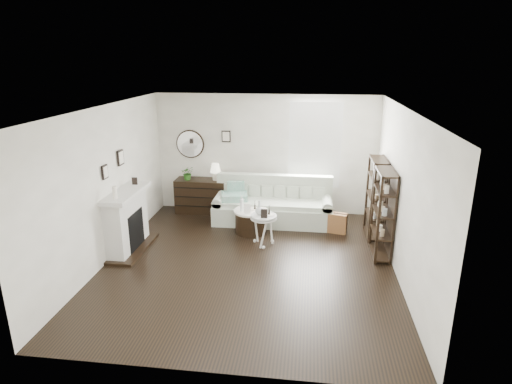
# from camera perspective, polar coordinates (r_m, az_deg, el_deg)

# --- Properties ---
(room) EXTENTS (5.50, 5.50, 5.50)m
(room) POSITION_cam_1_polar(r_m,az_deg,el_deg) (9.61, 5.64, 6.26)
(room) COLOR black
(room) RESTS_ON ground
(fireplace) EXTENTS (0.50, 1.40, 1.84)m
(fireplace) POSITION_cam_1_polar(r_m,az_deg,el_deg) (8.30, -16.76, -3.93)
(fireplace) COLOR silver
(fireplace) RESTS_ON ground
(shelf_unit_far) EXTENTS (0.30, 0.80, 1.60)m
(shelf_unit_far) POSITION_cam_1_polar(r_m,az_deg,el_deg) (8.80, 15.69, -0.77)
(shelf_unit_far) COLOR black
(shelf_unit_far) RESTS_ON ground
(shelf_unit_near) EXTENTS (0.30, 0.80, 1.60)m
(shelf_unit_near) POSITION_cam_1_polar(r_m,az_deg,el_deg) (7.96, 16.57, -2.81)
(shelf_unit_near) COLOR black
(shelf_unit_near) RESTS_ON ground
(sofa) EXTENTS (2.55, 0.88, 0.99)m
(sofa) POSITION_cam_1_polar(r_m,az_deg,el_deg) (9.38, 2.28, -2.01)
(sofa) COLOR #B3BFAA
(sofa) RESTS_ON ground
(quilt) EXTENTS (0.63, 0.56, 0.14)m
(quilt) POSITION_cam_1_polar(r_m,az_deg,el_deg) (9.28, -2.91, -0.59)
(quilt) COLOR #289376
(quilt) RESTS_ON sofa
(suitcase) EXTENTS (0.65, 0.34, 0.41)m
(suitcase) POSITION_cam_1_polar(r_m,az_deg,el_deg) (9.00, 10.04, -3.99)
(suitcase) COLOR brown
(suitcase) RESTS_ON ground
(dresser) EXTENTS (1.18, 0.51, 0.78)m
(dresser) POSITION_cam_1_polar(r_m,az_deg,el_deg) (10.00, -7.24, -0.49)
(dresser) COLOR black
(dresser) RESTS_ON ground
(table_lamp) EXTENTS (0.29, 0.29, 0.38)m
(table_lamp) POSITION_cam_1_polar(r_m,az_deg,el_deg) (9.75, -5.42, 2.69)
(table_lamp) COLOR white
(table_lamp) RESTS_ON dresser
(potted_plant) EXTENTS (0.35, 0.32, 0.31)m
(potted_plant) POSITION_cam_1_polar(r_m,az_deg,el_deg) (9.87, -9.09, 2.52)
(potted_plant) COLOR #28601B
(potted_plant) RESTS_ON dresser
(drum_table) EXTENTS (0.70, 0.70, 0.49)m
(drum_table) POSITION_cam_1_polar(r_m,az_deg,el_deg) (8.82, -0.69, -3.89)
(drum_table) COLOR black
(drum_table) RESTS_ON ground
(pedestal_table) EXTENTS (0.51, 0.51, 0.61)m
(pedestal_table) POSITION_cam_1_polar(r_m,az_deg,el_deg) (8.13, 1.03, -3.45)
(pedestal_table) COLOR silver
(pedestal_table) RESTS_ON ground
(eiffel_drum) EXTENTS (0.12, 0.12, 0.17)m
(eiffel_drum) POSITION_cam_1_polar(r_m,az_deg,el_deg) (8.74, -0.15, -1.81)
(eiffel_drum) COLOR black
(eiffel_drum) RESTS_ON drum_table
(bottle_drum) EXTENTS (0.07, 0.07, 0.32)m
(bottle_drum) POSITION_cam_1_polar(r_m,az_deg,el_deg) (8.63, -1.92, -1.56)
(bottle_drum) COLOR silver
(bottle_drum) RESTS_ON drum_table
(card_frame_drum) EXTENTS (0.14, 0.06, 0.19)m
(card_frame_drum) POSITION_cam_1_polar(r_m,az_deg,el_deg) (8.54, -1.18, -2.22)
(card_frame_drum) COLOR white
(card_frame_drum) RESTS_ON drum_table
(eiffel_ped) EXTENTS (0.10, 0.10, 0.17)m
(eiffel_ped) POSITION_cam_1_polar(r_m,az_deg,el_deg) (8.10, 1.76, -2.48)
(eiffel_ped) COLOR black
(eiffel_ped) RESTS_ON pedestal_table
(flask_ped) EXTENTS (0.15, 0.15, 0.28)m
(flask_ped) POSITION_cam_1_polar(r_m,az_deg,el_deg) (8.09, 0.44, -2.10)
(flask_ped) COLOR silver
(flask_ped) RESTS_ON pedestal_table
(card_frame_ped) EXTENTS (0.13, 0.05, 0.17)m
(card_frame_ped) POSITION_cam_1_polar(r_m,az_deg,el_deg) (7.95, 1.09, -2.89)
(card_frame_ped) COLOR black
(card_frame_ped) RESTS_ON pedestal_table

